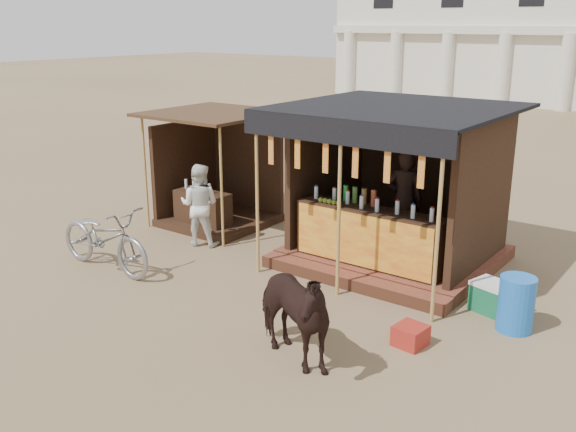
% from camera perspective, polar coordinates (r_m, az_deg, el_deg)
% --- Properties ---
extents(ground, '(120.00, 120.00, 0.00)m').
position_cam_1_polar(ground, '(9.63, -5.76, -8.51)').
color(ground, '#846B4C').
rests_on(ground, ground).
extents(main_stall, '(3.60, 3.61, 2.78)m').
position_cam_1_polar(main_stall, '(11.34, 9.43, 0.85)').
color(main_stall, brown).
rests_on(main_stall, ground).
extents(secondary_stall, '(2.40, 2.40, 2.38)m').
position_cam_1_polar(secondary_stall, '(13.63, -6.60, 2.92)').
color(secondary_stall, '#341E13').
rests_on(secondary_stall, ground).
extents(cow, '(1.76, 1.20, 1.36)m').
position_cam_1_polar(cow, '(8.00, 0.06, -8.57)').
color(cow, black).
rests_on(cow, ground).
extents(motorbike, '(2.19, 0.77, 1.15)m').
position_cam_1_polar(motorbike, '(11.40, -15.99, -1.89)').
color(motorbike, gray).
rests_on(motorbike, ground).
extents(bystander, '(0.94, 0.85, 1.58)m').
position_cam_1_polar(bystander, '(12.27, -7.88, 0.99)').
color(bystander, silver).
rests_on(bystander, ground).
extents(blue_barrel, '(0.56, 0.56, 0.79)m').
position_cam_1_polar(blue_barrel, '(9.45, 19.62, -7.37)').
color(blue_barrel, blue).
rests_on(blue_barrel, ground).
extents(red_crate, '(0.42, 0.43, 0.28)m').
position_cam_1_polar(red_crate, '(8.78, 10.83, -10.39)').
color(red_crate, maroon).
rests_on(red_crate, ground).
extents(cooler, '(0.73, 0.59, 0.46)m').
position_cam_1_polar(cooler, '(9.96, 17.88, -6.94)').
color(cooler, '#16663F').
rests_on(cooler, ground).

